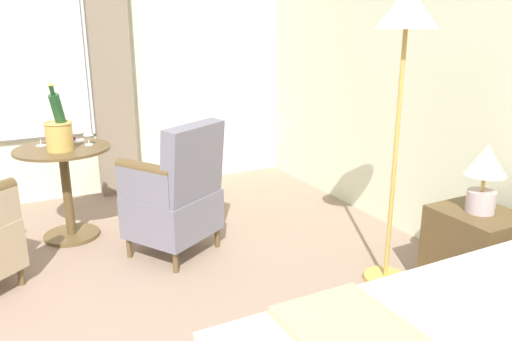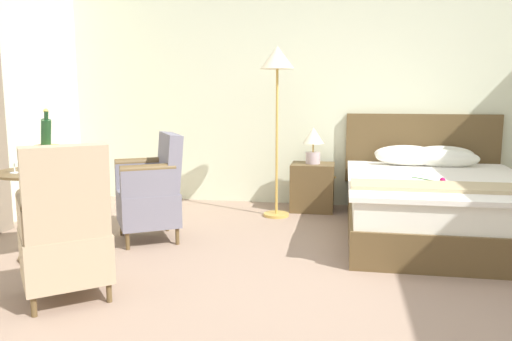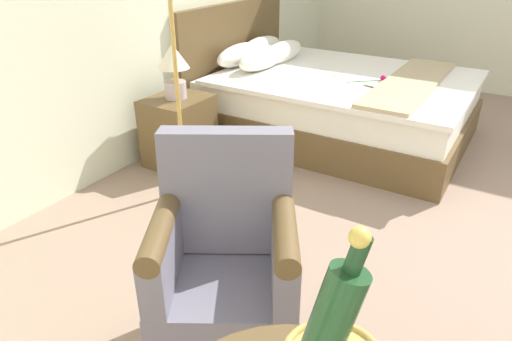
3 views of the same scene
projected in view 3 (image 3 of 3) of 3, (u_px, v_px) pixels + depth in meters
bed at (330, 99)px, 4.16m from camera, size 1.70×2.28×1.10m
nightstand at (179, 131)px, 3.61m from camera, size 0.51×0.42×0.54m
bedside_lamp at (173, 65)px, 3.37m from camera, size 0.24×0.24×0.41m
armchair_by_window at (226, 268)px, 1.83m from camera, size 0.74×0.74×0.98m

